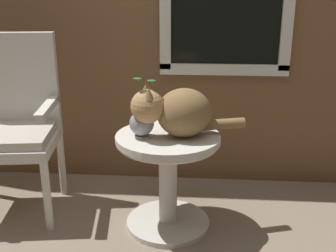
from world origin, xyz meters
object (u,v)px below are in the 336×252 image
object	(u,v)px
wicker_side_table	(168,166)
cat	(177,111)
wicker_chair	(12,119)
pewter_vase_with_ivy	(142,121)

from	to	relation	value
wicker_side_table	cat	bearing A→B (deg)	-19.64
wicker_side_table	wicker_chair	bearing A→B (deg)	170.47
wicker_side_table	cat	world-z (taller)	cat
wicker_chair	pewter_vase_with_ivy	xyz separation A→B (m)	(0.79, -0.20, 0.07)
cat	wicker_side_table	bearing A→B (deg)	160.36
cat	pewter_vase_with_ivy	xyz separation A→B (m)	(-0.18, -0.03, -0.05)
wicker_chair	pewter_vase_with_ivy	bearing A→B (deg)	-14.22
wicker_chair	cat	world-z (taller)	wicker_chair
wicker_side_table	wicker_chair	distance (m)	0.96
wicker_chair	cat	xyz separation A→B (m)	(0.97, -0.17, 0.12)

